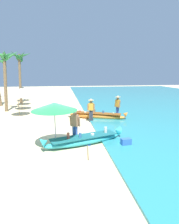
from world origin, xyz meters
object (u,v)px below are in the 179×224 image
at_px(person_vendor_hatted, 91,108).
at_px(person_tourist_customer, 75,124).
at_px(palm_tree_far_behind, 19,61).
at_px(boat_cyan_foreground, 84,140).
at_px(palm_tree_tall_inland, 5,63).
at_px(paddle, 88,149).
at_px(patio_umbrella_large, 54,107).
at_px(boat_orange_midground, 97,115).
at_px(cooler_box, 126,142).
at_px(person_vendor_assistant, 118,105).

bearing_deg(person_vendor_hatted, person_tourist_customer, -110.79).
bearing_deg(person_tourist_customer, palm_tree_far_behind, 111.64).
xyz_separation_m(boat_cyan_foreground, person_tourist_customer, (-0.44, 0.38, 0.72)).
relative_size(palm_tree_tall_inland, paddle, 3.33).
height_order(person_vendor_hatted, paddle, person_vendor_hatted).
height_order(person_vendor_hatted, person_tourist_customer, person_vendor_hatted).
relative_size(patio_umbrella_large, palm_tree_tall_inland, 0.40).
distance_m(boat_orange_midground, cooler_box, 5.67).
distance_m(person_vendor_hatted, person_tourist_customer, 4.08).
xyz_separation_m(person_tourist_customer, palm_tree_far_behind, (-5.35, 13.49, 3.87)).
xyz_separation_m(person_vendor_assistant, patio_umbrella_large, (-4.74, -5.32, 0.97)).
relative_size(person_vendor_assistant, palm_tree_far_behind, 0.30).
xyz_separation_m(person_tourist_customer, patio_umbrella_large, (-0.98, -0.54, 1.06)).
height_order(boat_cyan_foreground, person_tourist_customer, person_tourist_customer).
bearing_deg(boat_cyan_foreground, paddle, -84.19).
xyz_separation_m(person_tourist_customer, palm_tree_tall_inland, (-5.62, 8.73, 3.47)).
xyz_separation_m(boat_cyan_foreground, person_vendor_hatted, (1.01, 4.19, 0.78)).
relative_size(palm_tree_tall_inland, cooler_box, 11.42).
bearing_deg(palm_tree_far_behind, cooler_box, -61.65).
height_order(palm_tree_tall_inland, cooler_box, palm_tree_tall_inland).
relative_size(boat_orange_midground, patio_umbrella_large, 2.05).
bearing_deg(cooler_box, paddle, 178.11).
height_order(patio_umbrella_large, palm_tree_far_behind, palm_tree_far_behind).
distance_m(boat_cyan_foreground, person_tourist_customer, 0.92).
bearing_deg(palm_tree_tall_inland, paddle, -58.03).
bearing_deg(palm_tree_far_behind, person_vendor_assistant, -43.72).
relative_size(palm_tree_tall_inland, palm_tree_far_behind, 0.94).
xyz_separation_m(palm_tree_tall_inland, paddle, (6.13, -9.83, -4.40)).
bearing_deg(boat_cyan_foreground, person_tourist_customer, 139.55).
xyz_separation_m(patio_umbrella_large, cooler_box, (3.43, -0.42, -1.82)).
bearing_deg(boat_orange_midground, palm_tree_far_behind, 130.00).
relative_size(patio_umbrella_large, paddle, 1.32).
distance_m(boat_orange_midground, palm_tree_tall_inland, 9.61).
relative_size(person_tourist_customer, palm_tree_tall_inland, 0.30).
xyz_separation_m(boat_cyan_foreground, palm_tree_tall_inland, (-6.06, 9.10, 4.19)).
distance_m(palm_tree_far_behind, cooler_box, 17.06).
distance_m(boat_cyan_foreground, boat_orange_midground, 5.31).
distance_m(boat_cyan_foreground, person_vendor_hatted, 4.38).
distance_m(person_tourist_customer, patio_umbrella_large, 1.54).
height_order(patio_umbrella_large, palm_tree_tall_inland, palm_tree_tall_inland).
distance_m(cooler_box, paddle, 1.95).
relative_size(palm_tree_far_behind, cooler_box, 12.19).
xyz_separation_m(person_tourist_customer, cooler_box, (2.45, -0.96, -0.76)).
distance_m(palm_tree_tall_inland, cooler_box, 13.30).
distance_m(boat_orange_midground, person_vendor_hatted, 1.29).
bearing_deg(patio_umbrella_large, palm_tree_tall_inland, 116.59).
bearing_deg(person_vendor_hatted, boat_orange_midground, 56.05).
bearing_deg(patio_umbrella_large, boat_orange_midground, 59.98).
distance_m(boat_cyan_foreground, paddle, 0.76).
height_order(boat_orange_midground, person_vendor_assistant, person_vendor_assistant).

